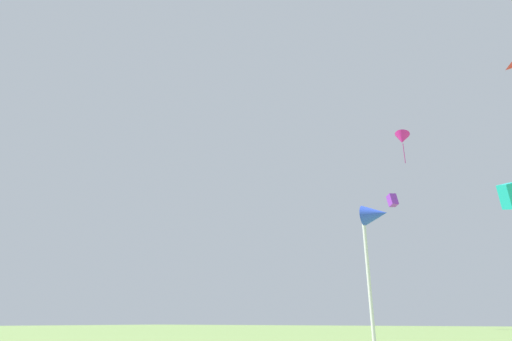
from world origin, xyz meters
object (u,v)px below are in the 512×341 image
at_px(distant_kite_teal_high_right, 511,196).
at_px(marker_flag, 374,225).
at_px(distant_kite_purple_low_right, 392,200).
at_px(distant_kite_magenta_low_left, 402,138).

relative_size(distant_kite_teal_high_right, marker_flag, 0.86).
xyz_separation_m(distant_kite_purple_low_right, marker_flag, (7.32, -28.72, -8.22)).
relative_size(distant_kite_magenta_low_left, distant_kite_teal_high_right, 1.91).
xyz_separation_m(distant_kite_magenta_low_left, marker_flag, (6.20, -29.91, -13.88)).
xyz_separation_m(distant_kite_magenta_low_left, distant_kite_teal_high_right, (7.24, -10.05, -8.82)).
bearing_deg(marker_flag, distant_kite_magenta_low_left, 101.71).
bearing_deg(distant_kite_magenta_low_left, distant_kite_purple_low_right, -133.33).
bearing_deg(distant_kite_magenta_low_left, marker_flag, -78.29).
height_order(distant_kite_purple_low_right, marker_flag, distant_kite_purple_low_right).
height_order(distant_kite_magenta_low_left, marker_flag, distant_kite_magenta_low_left).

